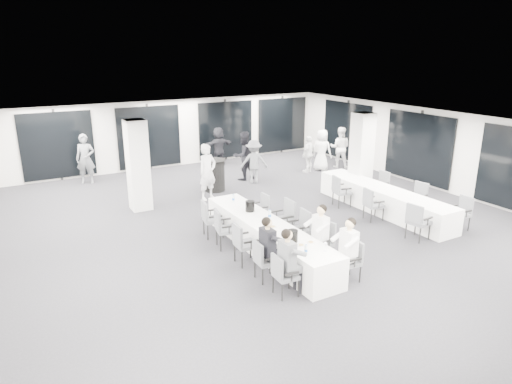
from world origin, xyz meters
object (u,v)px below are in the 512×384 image
(chair_main_right_far, at_px, (261,207))
(standing_guest_h, at_px, (340,145))
(standing_guest_d, at_px, (309,152))
(cocktail_table, at_px, (215,175))
(chair_side_right_near, at_px, (462,211))
(standing_guest_a, at_px, (207,168))
(chair_side_left_mid, at_px, (372,202))
(standing_guest_b, at_px, (243,153))
(ice_bucket_far, at_px, (250,206))
(chair_main_right_near, at_px, (352,258))
(standing_guest_g, at_px, (85,156))
(chair_main_left_fourth, at_px, (223,226))
(standing_guest_c, at_px, (254,159))
(chair_main_left_mid, at_px, (243,241))
(chair_main_right_mid, at_px, (300,227))
(chair_side_right_mid, at_px, (418,196))
(chair_main_left_near, at_px, (283,273))
(standing_guest_e, at_px, (322,147))
(chair_side_left_far, at_px, (340,189))
(chair_side_left_near, at_px, (417,219))
(chair_main_left_far, at_px, (210,217))
(ice_bucket_near, at_px, (293,236))
(chair_main_right_fourth, at_px, (285,217))
(standing_guest_f, at_px, (218,144))
(chair_main_left_second, at_px, (263,258))
(chair_side_right_far, at_px, (381,184))
(chair_main_right_second, at_px, (323,239))
(banquet_table_main, at_px, (267,237))
(banquet_table_side, at_px, (383,200))

(chair_main_right_far, height_order, standing_guest_h, standing_guest_h)
(standing_guest_d, bearing_deg, cocktail_table, -18.15)
(chair_side_right_near, xyz_separation_m, standing_guest_a, (-4.99, 5.93, 0.52))
(chair_side_left_mid, height_order, standing_guest_b, standing_guest_b)
(standing_guest_h, height_order, ice_bucket_far, standing_guest_h)
(chair_main_right_near, relative_size, standing_guest_g, 0.43)
(standing_guest_h, bearing_deg, chair_main_left_fourth, 76.12)
(standing_guest_c, bearing_deg, chair_main_left_mid, 83.53)
(chair_main_right_mid, distance_m, standing_guest_d, 7.52)
(chair_side_left_mid, relative_size, chair_side_right_mid, 1.01)
(standing_guest_a, bearing_deg, chair_side_right_near, -67.22)
(chair_main_right_mid, bearing_deg, chair_main_left_near, 140.77)
(chair_side_right_near, bearing_deg, standing_guest_c, 28.18)
(chair_side_right_near, bearing_deg, standing_guest_e, 1.58)
(chair_main_right_mid, distance_m, standing_guest_a, 4.80)
(chair_main_left_mid, bearing_deg, chair_side_left_far, 117.78)
(chair_side_left_near, xyz_separation_m, standing_guest_a, (-3.32, 5.85, 0.49))
(chair_main_left_near, height_order, chair_main_left_far, chair_main_left_far)
(chair_main_left_fourth, distance_m, standing_guest_a, 4.03)
(standing_guest_c, bearing_deg, chair_main_left_far, 72.94)
(standing_guest_c, bearing_deg, ice_bucket_near, 92.37)
(chair_main_right_far, bearing_deg, standing_guest_e, -52.35)
(chair_side_left_near, xyz_separation_m, ice_bucket_far, (-3.70, 2.26, 0.32))
(chair_main_right_fourth, relative_size, standing_guest_d, 0.61)
(chair_main_left_near, distance_m, chair_main_right_mid, 2.42)
(standing_guest_a, distance_m, standing_guest_f, 4.76)
(chair_main_left_near, xyz_separation_m, standing_guest_f, (3.60, 10.66, 0.42))
(chair_main_left_second, distance_m, standing_guest_c, 7.58)
(cocktail_table, distance_m, chair_main_right_fourth, 4.80)
(chair_side_right_far, bearing_deg, standing_guest_g, 50.01)
(ice_bucket_near, bearing_deg, chair_main_left_near, -134.62)
(cocktail_table, bearing_deg, standing_guest_a, -128.19)
(chair_main_left_second, distance_m, standing_guest_a, 5.92)
(chair_main_left_second, bearing_deg, chair_main_left_far, -176.45)
(chair_main_left_near, xyz_separation_m, chair_side_left_near, (4.58, 0.67, 0.06))
(standing_guest_d, bearing_deg, chair_side_right_mid, 66.14)
(chair_main_right_second, bearing_deg, cocktail_table, -11.80)
(standing_guest_c, xyz_separation_m, ice_bucket_far, (-2.67, -4.52, -0.03))
(chair_side_left_far, distance_m, standing_guest_b, 4.47)
(banquet_table_main, bearing_deg, standing_guest_c, 63.66)
(standing_guest_b, xyz_separation_m, standing_guest_c, (0.11, -0.60, -0.13))
(chair_side_left_near, bearing_deg, chair_main_left_near, -89.51)
(banquet_table_main, relative_size, chair_main_right_near, 5.59)
(standing_guest_c, bearing_deg, standing_guest_b, -54.19)
(chair_main_right_mid, bearing_deg, banquet_table_side, -71.45)
(banquet_table_main, relative_size, chair_side_left_far, 5.06)
(banquet_table_side, relative_size, standing_guest_g, 2.39)
(banquet_table_main, height_order, chair_main_right_second, chair_main_right_second)
(chair_main_right_fourth, bearing_deg, chair_main_left_near, 148.33)
(chair_main_left_second, xyz_separation_m, chair_main_left_mid, (-0.01, 0.91, 0.05))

